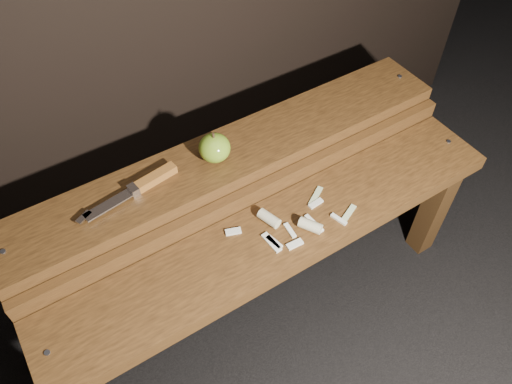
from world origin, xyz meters
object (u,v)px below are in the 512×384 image
bench_rear_tier (234,175)px  apple (215,148)px  knife (144,184)px  bench_front_tier (282,249)px

bench_rear_tier → apple: (-0.05, 0.00, 0.12)m
knife → bench_front_tier: bearing=-45.4°
bench_front_tier → apple: bearing=101.8°
bench_rear_tier → knife: size_ratio=4.65×
bench_rear_tier → knife: bearing=177.5°
bench_front_tier → knife: 0.37m
bench_rear_tier → apple: 0.13m
bench_rear_tier → knife: 0.25m
bench_front_tier → bench_rear_tier: (0.00, 0.23, 0.06)m
bench_front_tier → apple: 0.30m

